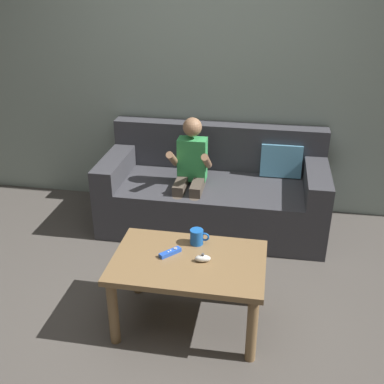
{
  "coord_description": "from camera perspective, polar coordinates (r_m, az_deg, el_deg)",
  "views": [
    {
      "loc": [
        0.53,
        -1.99,
        1.98
      ],
      "look_at": [
        0.03,
        0.82,
        0.58
      ],
      "focal_mm": 43.3,
      "sensor_mm": 36.0,
      "label": 1
    }
  ],
  "objects": [
    {
      "name": "coffee_mug",
      "position": [
        2.8,
        0.64,
        -5.54
      ],
      "size": [
        0.12,
        0.08,
        0.09
      ],
      "color": "#1959B2",
      "rests_on": "coffee_table"
    },
    {
      "name": "wall_back",
      "position": [
        3.93,
        2.22,
        15.42
      ],
      "size": [
        4.46,
        0.05,
        2.5
      ],
      "primitive_type": "cube",
      "color": "gray",
      "rests_on": "ground"
    },
    {
      "name": "nunchuk_white",
      "position": [
        2.66,
        1.34,
        -8.17
      ],
      "size": [
        0.1,
        0.06,
        0.05
      ],
      "color": "white",
      "rests_on": "coffee_table"
    },
    {
      "name": "ground_plane",
      "position": [
        2.86,
        -3.67,
        -17.81
      ],
      "size": [
        8.92,
        8.92,
        0.0
      ],
      "primitive_type": "plane",
      "color": "#4C4742"
    },
    {
      "name": "couch",
      "position": [
        3.85,
        2.81,
        -0.03
      ],
      "size": [
        1.8,
        0.8,
        0.79
      ],
      "color": "#38383D",
      "rests_on": "ground"
    },
    {
      "name": "game_remote_blue_near_edge",
      "position": [
        2.73,
        -2.7,
        -7.45
      ],
      "size": [
        0.12,
        0.13,
        0.03
      ],
      "color": "blue",
      "rests_on": "coffee_table"
    },
    {
      "name": "person_seated_on_couch",
      "position": [
        3.61,
        -0.19,
        2.57
      ],
      "size": [
        0.32,
        0.39,
        0.94
      ],
      "color": "#4C4238",
      "rests_on": "ground"
    },
    {
      "name": "coffee_table",
      "position": [
        2.73,
        -0.43,
        -9.66
      ],
      "size": [
        0.88,
        0.57,
        0.46
      ],
      "color": "brown",
      "rests_on": "ground"
    }
  ]
}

